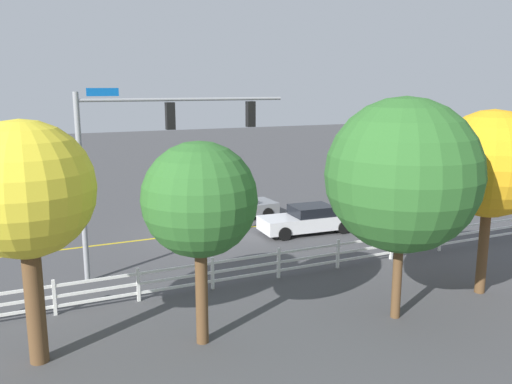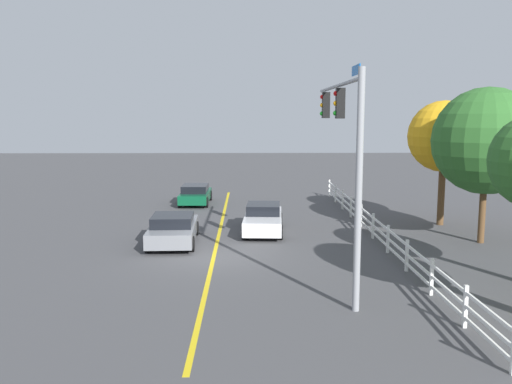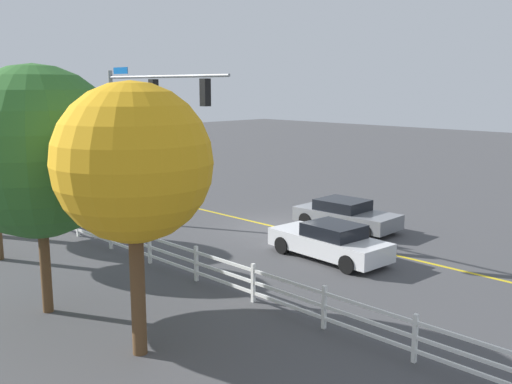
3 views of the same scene
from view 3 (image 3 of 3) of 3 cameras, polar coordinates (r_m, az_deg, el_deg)
ground_plane at (r=25.55m, az=2.19°, el=-3.52°), size 120.00×120.00×0.00m
lane_center_stripe at (r=23.09m, az=9.47°, el=-5.17°), size 28.00×0.16×0.01m
signal_assembly at (r=24.77m, az=-11.07°, el=7.35°), size 7.95×0.38×6.93m
car_1 at (r=21.01m, az=7.27°, el=-4.87°), size 4.69×2.05×1.33m
car_2 at (r=25.43m, az=8.82°, el=-2.24°), size 4.59×2.13×1.29m
white_rail_fence at (r=18.67m, az=-5.91°, el=-6.94°), size 26.10×0.10×1.15m
tree_0 at (r=16.31m, az=-20.72°, el=3.71°), size 4.57×4.57×6.73m
tree_2 at (r=13.01m, az=-12.03°, el=2.75°), size 3.56×3.56×6.28m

